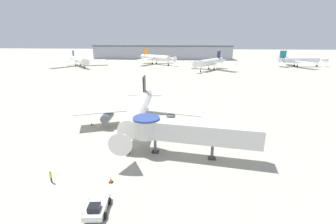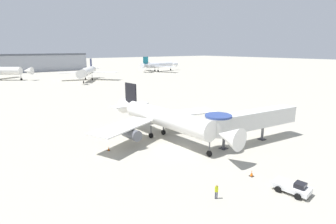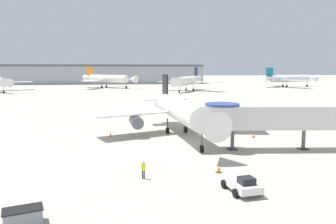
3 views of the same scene
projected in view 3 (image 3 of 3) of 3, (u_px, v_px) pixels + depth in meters
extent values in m
plane|color=#A8A393|center=(176.00, 143.00, 43.53)|extent=(800.00, 800.00, 0.00)
cylinder|color=white|center=(181.00, 110.00, 47.69)|extent=(4.76, 19.97, 3.21)
cone|color=white|center=(212.00, 125.00, 35.18)|extent=(3.48, 3.77, 3.21)
cone|color=white|center=(165.00, 102.00, 58.33)|extent=(3.58, 5.05, 3.21)
cube|color=white|center=(129.00, 113.00, 48.44)|extent=(12.26, 8.53, 0.22)
cube|color=white|center=(222.00, 110.00, 51.63)|extent=(12.14, 7.03, 0.22)
cube|color=black|center=(165.00, 86.00, 57.72)|extent=(0.53, 3.66, 4.17)
cube|color=white|center=(165.00, 99.00, 58.49)|extent=(7.93, 3.16, 0.18)
cylinder|color=#565960|center=(136.00, 122.00, 47.70)|extent=(2.05, 3.78, 1.76)
cylinder|color=#565960|center=(219.00, 119.00, 50.49)|extent=(2.05, 3.78, 1.76)
cylinder|color=#4C4C51|center=(202.00, 141.00, 38.66)|extent=(0.18, 0.18, 1.84)
cylinder|color=black|center=(202.00, 149.00, 38.78)|extent=(0.33, 0.92, 0.90)
cylinder|color=#4C4C51|center=(167.00, 124.00, 50.10)|extent=(0.22, 0.22, 1.84)
cylinder|color=black|center=(167.00, 130.00, 50.22)|extent=(0.47, 0.93, 0.90)
cylinder|color=#4C4C51|center=(186.00, 124.00, 50.73)|extent=(0.22, 0.22, 1.84)
cylinder|color=black|center=(186.00, 130.00, 50.85)|extent=(0.47, 0.93, 0.90)
cube|color=silver|center=(291.00, 117.00, 39.78)|extent=(17.07, 4.72, 2.80)
cylinder|color=silver|center=(222.00, 117.00, 39.65)|extent=(3.90, 3.90, 2.80)
cylinder|color=navy|center=(222.00, 105.00, 39.45)|extent=(4.10, 4.10, 0.30)
cylinder|color=#56565B|center=(232.00, 139.00, 40.03)|extent=(0.44, 0.44, 2.62)
cube|color=#333338|center=(232.00, 149.00, 40.20)|extent=(1.10, 1.10, 0.12)
cylinder|color=#56565B|center=(304.00, 139.00, 40.17)|extent=(0.44, 0.44, 2.62)
cube|color=#333338|center=(303.00, 149.00, 40.34)|extent=(1.10, 1.10, 0.12)
cube|color=silver|center=(241.00, 184.00, 26.51)|extent=(2.41, 4.03, 0.59)
cube|color=black|center=(246.00, 181.00, 25.62)|extent=(1.29, 1.21, 0.53)
cylinder|color=black|center=(236.00, 193.00, 25.28)|extent=(0.40, 0.73, 0.69)
cylinder|color=black|center=(258.00, 191.00, 25.81)|extent=(0.40, 0.73, 0.69)
cylinder|color=black|center=(224.00, 184.00, 27.28)|extent=(0.40, 0.73, 0.69)
cylinder|color=black|center=(245.00, 182.00, 27.81)|extent=(0.40, 0.73, 0.69)
cube|color=gray|center=(23.00, 218.00, 20.76)|extent=(2.56, 1.92, 1.04)
cube|color=black|center=(23.00, 209.00, 20.68)|extent=(2.71, 2.03, 0.08)
cube|color=black|center=(254.00, 137.00, 47.38)|extent=(0.44, 0.44, 0.04)
cone|color=orange|center=(254.00, 135.00, 47.33)|extent=(0.30, 0.30, 0.69)
cylinder|color=white|center=(254.00, 134.00, 47.32)|extent=(0.17, 0.17, 0.08)
cube|color=black|center=(219.00, 172.00, 31.39)|extent=(0.51, 0.51, 0.04)
cone|color=orange|center=(219.00, 168.00, 31.33)|extent=(0.35, 0.35, 0.80)
cylinder|color=white|center=(219.00, 167.00, 31.32)|extent=(0.19, 0.19, 0.10)
cube|color=black|center=(111.00, 136.00, 48.05)|extent=(0.40, 0.40, 0.04)
cone|color=orange|center=(111.00, 134.00, 48.01)|extent=(0.28, 0.28, 0.63)
cylinder|color=white|center=(111.00, 133.00, 48.00)|extent=(0.15, 0.15, 0.08)
cylinder|color=#1E2338|center=(144.00, 175.00, 29.44)|extent=(0.12, 0.12, 0.81)
cylinder|color=#1E2338|center=(143.00, 175.00, 29.52)|extent=(0.12, 0.12, 0.81)
cube|color=#D1E019|center=(143.00, 167.00, 29.38)|extent=(0.37, 0.33, 0.64)
sphere|color=tan|center=(143.00, 162.00, 29.33)|extent=(0.22, 0.22, 0.22)
cylinder|color=silver|center=(290.00, 78.00, 173.84)|extent=(23.09, 6.74, 3.70)
cone|color=silver|center=(313.00, 78.00, 177.90)|extent=(4.53, 4.21, 3.70)
cone|color=silver|center=(269.00, 79.00, 170.38)|extent=(6.00, 4.41, 3.70)
cube|color=silver|center=(296.00, 80.00, 164.58)|extent=(10.87, 15.09, 0.22)
cube|color=silver|center=(275.00, 79.00, 181.69)|extent=(7.64, 14.95, 0.22)
cube|color=#19707F|center=(270.00, 72.00, 170.02)|extent=(4.21, 0.81, 4.81)
cube|color=silver|center=(268.00, 77.00, 170.22)|extent=(4.23, 10.00, 0.18)
cylinder|color=#4C4C51|center=(307.00, 84.00, 177.27)|extent=(0.18, 0.18, 2.13)
cylinder|color=black|center=(307.00, 86.00, 177.41)|extent=(1.13, 0.41, 1.10)
cylinder|color=#4C4C51|center=(287.00, 84.00, 171.86)|extent=(0.22, 0.22, 2.13)
cylinder|color=black|center=(287.00, 86.00, 172.01)|extent=(1.14, 0.54, 1.10)
cylinder|color=#4C4C51|center=(283.00, 84.00, 175.04)|extent=(0.22, 0.22, 2.13)
cylinder|color=black|center=(283.00, 86.00, 175.18)|extent=(1.14, 0.54, 1.10)
cylinder|color=white|center=(108.00, 79.00, 164.42)|extent=(20.20, 16.89, 3.87)
cone|color=white|center=(133.00, 79.00, 157.10)|extent=(5.73, 5.66, 3.87)
cone|color=white|center=(89.00, 78.00, 170.61)|extent=(6.95, 6.61, 3.87)
cube|color=white|center=(92.00, 80.00, 158.14)|extent=(9.72, 15.12, 0.22)
cube|color=white|center=(115.00, 79.00, 173.70)|extent=(14.67, 12.29, 0.22)
cube|color=orange|center=(90.00, 72.00, 170.01)|extent=(3.50, 2.79, 5.03)
cube|color=white|center=(89.00, 77.00, 170.66)|extent=(8.26, 9.44, 0.18)
cylinder|color=#4C4C51|center=(126.00, 85.00, 159.37)|extent=(0.18, 0.18, 2.22)
cylinder|color=black|center=(126.00, 88.00, 159.52)|extent=(1.03, 0.88, 1.10)
cylinder|color=#4C4C51|center=(102.00, 85.00, 164.71)|extent=(0.22, 0.22, 2.22)
cylinder|color=black|center=(102.00, 87.00, 164.86)|extent=(1.11, 0.99, 1.10)
cylinder|color=#4C4C51|center=(106.00, 84.00, 167.71)|extent=(0.22, 0.22, 2.22)
cylinder|color=black|center=(106.00, 87.00, 167.86)|extent=(1.11, 0.99, 1.10)
cone|color=white|center=(7.00, 83.00, 127.39)|extent=(5.14, 5.18, 3.49)
cube|color=white|center=(12.00, 82.00, 148.27)|extent=(17.84, 11.67, 0.22)
cylinder|color=#4C4C51|center=(4.00, 89.00, 130.34)|extent=(0.18, 0.18, 2.01)
cylinder|color=black|center=(4.00, 92.00, 130.47)|extent=(0.91, 1.01, 1.10)
cylinder|color=white|center=(188.00, 81.00, 141.44)|extent=(14.02, 20.11, 3.76)
cone|color=white|center=(176.00, 82.00, 128.49)|extent=(5.34, 5.47, 3.76)
cone|color=white|center=(196.00, 80.00, 152.33)|extent=(6.10, 6.76, 3.76)
cube|color=white|center=(172.00, 82.00, 147.02)|extent=(13.48, 7.61, 0.22)
cube|color=white|center=(208.00, 82.00, 140.78)|extent=(12.11, 12.81, 0.22)
cube|color=#141E4C|center=(196.00, 72.00, 151.62)|extent=(2.26, 3.58, 4.88)
cube|color=white|center=(196.00, 78.00, 152.50)|extent=(8.87, 6.83, 0.18)
cylinder|color=#4C4C51|center=(179.00, 89.00, 132.22)|extent=(0.18, 0.18, 2.16)
cylinder|color=black|center=(179.00, 92.00, 132.37)|extent=(0.78, 1.08, 1.10)
cylinder|color=#4C4C51|center=(186.00, 87.00, 144.89)|extent=(0.22, 0.22, 2.16)
cylinder|color=black|center=(186.00, 90.00, 145.04)|extent=(0.91, 1.15, 1.10)
cylinder|color=#4C4C51|center=(193.00, 87.00, 143.61)|extent=(0.22, 0.22, 2.16)
cylinder|color=black|center=(193.00, 90.00, 143.76)|extent=(0.91, 1.15, 1.10)
cube|color=#999EA8|center=(107.00, 75.00, 212.22)|extent=(122.93, 21.65, 11.02)
cube|color=#4C515B|center=(107.00, 66.00, 211.41)|extent=(122.93, 22.08, 1.20)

